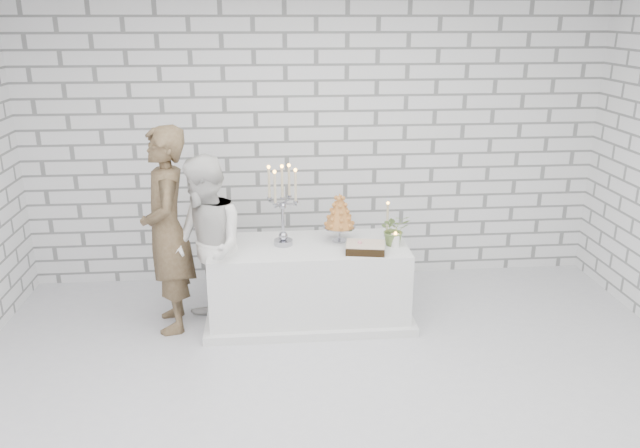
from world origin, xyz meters
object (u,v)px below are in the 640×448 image
at_px(candelabra, 283,206).
at_px(croquembouche, 339,217).
at_px(groom, 167,231).
at_px(cake_table, 309,282).
at_px(bride, 206,248).

xyz_separation_m(candelabra, croquembouche, (0.52, 0.05, -0.14)).
relative_size(candelabra, croquembouche, 1.61).
bearing_deg(groom, croquembouche, 83.08).
bearing_deg(candelabra, croquembouche, 5.53).
bearing_deg(croquembouche, groom, -176.47).
height_order(cake_table, candelabra, candelabra).
relative_size(bride, croquembouche, 3.49).
distance_m(cake_table, groom, 1.38).
height_order(bride, croquembouche, bride).
relative_size(cake_table, croquembouche, 3.86).
distance_m(bride, candelabra, 0.77).
distance_m(groom, bride, 0.39).
bearing_deg(bride, candelabra, 83.79).
height_order(bride, candelabra, bride).
relative_size(cake_table, bride, 1.10).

